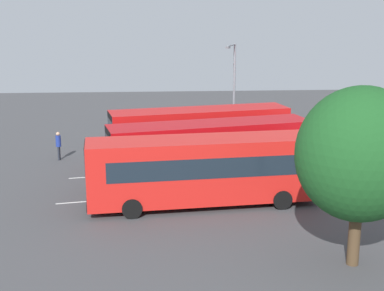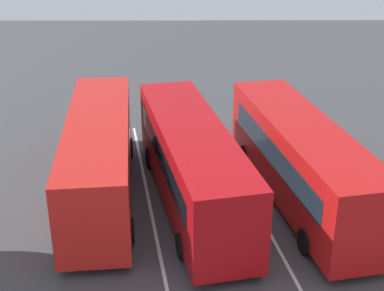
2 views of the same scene
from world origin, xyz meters
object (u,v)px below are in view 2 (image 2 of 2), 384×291
(bus_center_left, at_px, (192,162))
(pedestrian, at_px, (286,101))
(bus_far_left, at_px, (301,159))
(bus_center_right, at_px, (99,155))

(bus_center_left, xyz_separation_m, pedestrian, (9.01, -5.19, -0.74))
(bus_far_left, bearing_deg, bus_center_right, 75.17)
(bus_far_left, bearing_deg, bus_center_left, 81.38)
(bus_center_right, bearing_deg, bus_center_left, -105.99)
(pedestrian, bearing_deg, bus_center_right, -42.14)
(bus_far_left, distance_m, pedestrian, 8.87)
(bus_far_left, bearing_deg, pedestrian, -17.41)
(bus_center_left, xyz_separation_m, bus_center_right, (0.68, 3.68, 0.00))
(bus_far_left, xyz_separation_m, bus_center_left, (-0.21, 4.27, 0.00))
(bus_center_right, xyz_separation_m, pedestrian, (8.33, -8.86, -0.74))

